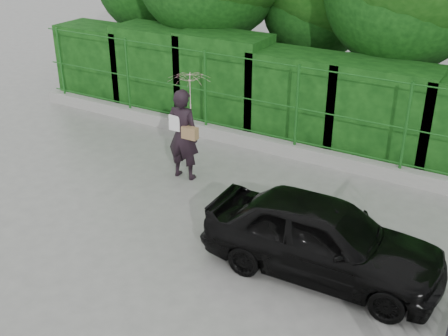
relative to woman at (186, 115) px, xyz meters
The scene contains 6 objects.
ground 3.05m from the woman, 66.66° to the right, with size 80.00×80.00×0.00m, color gray.
kerb 2.58m from the woman, 61.65° to the left, with size 14.00×0.25×0.30m, color #9E9E99.
fence 2.39m from the woman, 56.97° to the left, with size 14.13×0.06×1.80m.
hedge 3.17m from the woman, 72.28° to the left, with size 14.20×1.20×2.27m.
woman is the anchor object (origin of this frame).
car 3.98m from the woman, 24.85° to the right, with size 1.46×3.63×1.24m, color black.
Camera 1 is at (4.80, -5.99, 5.25)m, focal length 45.00 mm.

